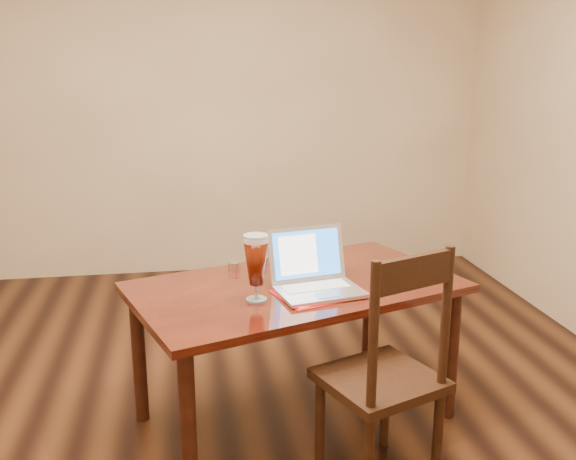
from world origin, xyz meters
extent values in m
plane|color=black|center=(0.00, 0.00, 0.00)|extent=(5.00, 5.00, 0.00)
cube|color=tan|center=(0.00, 2.50, 1.35)|extent=(4.50, 0.01, 2.70)
cube|color=#4C190A|center=(0.34, 0.14, 0.67)|extent=(1.65, 1.25, 0.04)
cylinder|color=#37160D|center=(-0.18, -0.40, 0.32)|extent=(0.06, 0.06, 0.65)
cylinder|color=#37160D|center=(1.07, 0.03, 0.32)|extent=(0.06, 0.06, 0.65)
cylinder|color=#37160D|center=(-0.40, 0.24, 0.32)|extent=(0.06, 0.06, 0.65)
cylinder|color=#37160D|center=(0.85, 0.67, 0.32)|extent=(0.06, 0.06, 0.65)
cube|color=#9F0E13|center=(0.42, -0.01, 0.69)|extent=(0.45, 0.38, 0.00)
cube|color=beige|center=(0.42, -0.01, 0.69)|extent=(0.41, 0.34, 0.00)
cube|color=silver|center=(0.41, -0.02, 0.70)|extent=(0.40, 0.31, 0.02)
cube|color=silver|center=(0.40, 0.03, 0.71)|extent=(0.31, 0.17, 0.00)
cube|color=#B2B3B7|center=(0.43, -0.09, 0.71)|extent=(0.10, 0.08, 0.00)
cube|color=silver|center=(0.38, 0.13, 0.83)|extent=(0.37, 0.14, 0.24)
cube|color=blue|center=(0.38, 0.13, 0.83)|extent=(0.32, 0.12, 0.20)
cube|color=white|center=(0.34, 0.12, 0.83)|extent=(0.19, 0.08, 0.17)
cylinder|color=silver|center=(0.13, -0.05, 0.69)|extent=(0.09, 0.09, 0.01)
cylinder|color=silver|center=(0.13, -0.05, 0.73)|extent=(0.02, 0.02, 0.06)
cylinder|color=silver|center=(0.13, -0.05, 0.96)|extent=(0.10, 0.10, 0.02)
cylinder|color=silver|center=(0.13, -0.05, 0.97)|extent=(0.10, 0.10, 0.01)
cylinder|color=silver|center=(0.07, 0.38, 0.71)|extent=(0.06, 0.06, 0.04)
cylinder|color=silver|center=(0.23, 0.45, 0.71)|extent=(0.06, 0.06, 0.04)
cube|color=black|center=(0.59, -0.37, 0.44)|extent=(0.55, 0.54, 0.04)
cylinder|color=black|center=(0.81, -0.46, 0.21)|extent=(0.04, 0.04, 0.42)
cylinder|color=black|center=(0.36, -0.28, 0.21)|extent=(0.04, 0.04, 0.42)
cylinder|color=black|center=(0.69, -0.15, 0.21)|extent=(0.04, 0.04, 0.42)
cylinder|color=black|center=(0.48, -0.59, 0.74)|extent=(0.04, 0.04, 0.55)
cylinder|color=black|center=(0.81, -0.46, 0.74)|extent=(0.04, 0.04, 0.55)
cube|color=black|center=(0.65, -0.52, 0.94)|extent=(0.34, 0.16, 0.12)
camera|label=1|loc=(-0.16, -2.60, 1.68)|focal=40.00mm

